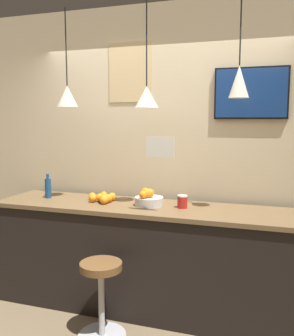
# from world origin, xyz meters

# --- Properties ---
(back_wall) EXTENTS (8.00, 0.06, 2.90)m
(back_wall) POSITION_xyz_m (0.00, 1.10, 1.45)
(back_wall) COLOR beige
(back_wall) RESTS_ON ground_plane
(service_counter) EXTENTS (2.92, 0.67, 0.99)m
(service_counter) POSITION_xyz_m (0.00, 0.66, 0.50)
(service_counter) COLOR black
(service_counter) RESTS_ON ground_plane
(bar_stool) EXTENTS (0.40, 0.40, 0.64)m
(bar_stool) POSITION_xyz_m (-0.20, 0.09, 0.42)
(bar_stool) COLOR #B7B7BC
(bar_stool) RESTS_ON ground_plane
(fruit_bowl) EXTENTS (0.26, 0.26, 0.16)m
(fruit_bowl) POSITION_xyz_m (0.01, 0.67, 1.06)
(fruit_bowl) COLOR beige
(fruit_bowl) RESTS_ON service_counter
(orange_pile) EXTENTS (0.28, 0.28, 0.09)m
(orange_pile) POSITION_xyz_m (-0.45, 0.67, 1.03)
(orange_pile) COLOR orange
(orange_pile) RESTS_ON service_counter
(juice_bottle) EXTENTS (0.06, 0.06, 0.24)m
(juice_bottle) POSITION_xyz_m (-1.06, 0.68, 1.10)
(juice_bottle) COLOR navy
(juice_bottle) RESTS_ON service_counter
(spread_jar) EXTENTS (0.09, 0.09, 0.12)m
(spread_jar) POSITION_xyz_m (0.33, 0.68, 1.05)
(spread_jar) COLOR red
(spread_jar) RESTS_ON service_counter
(pendant_lamp_left) EXTENTS (0.20, 0.20, 0.91)m
(pendant_lamp_left) POSITION_xyz_m (-0.79, 0.65, 2.00)
(pendant_lamp_left) COLOR black
(pendant_lamp_middle) EXTENTS (0.21, 0.21, 0.92)m
(pendant_lamp_middle) POSITION_xyz_m (0.00, 0.65, 1.98)
(pendant_lamp_middle) COLOR black
(pendant_lamp_right) EXTENTS (0.16, 0.16, 0.85)m
(pendant_lamp_right) POSITION_xyz_m (0.79, 0.65, 2.09)
(pendant_lamp_right) COLOR black
(mounted_tv) EXTENTS (0.66, 0.04, 0.47)m
(mounted_tv) POSITION_xyz_m (0.87, 1.05, 2.02)
(mounted_tv) COLOR black
(hanging_menu_board) EXTENTS (0.24, 0.01, 0.17)m
(hanging_menu_board) POSITION_xyz_m (0.20, 0.40, 1.55)
(hanging_menu_board) COLOR silver
(wall_poster) EXTENTS (0.46, 0.01, 0.60)m
(wall_poster) POSITION_xyz_m (-0.31, 1.07, 2.25)
(wall_poster) COLOR #DBBC84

